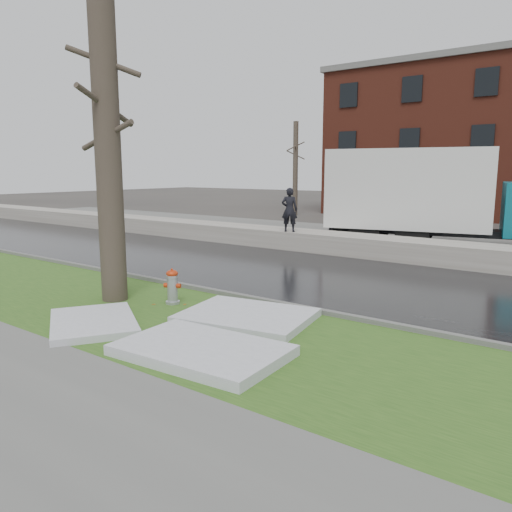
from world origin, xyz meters
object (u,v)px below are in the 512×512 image
Objects in this scene: tree at (107,139)px; box_truck at (442,197)px; fire_hydrant at (172,285)px; worker at (289,210)px.

box_truck is (3.89, 12.71, -1.75)m from tree.
tree is (-1.40, -0.58, 3.36)m from fire_hydrant.
fire_hydrant is 0.11× the size of tree.
box_truck is at bearing -166.17° from worker.
tree is at bearing 70.87° from worker.
fire_hydrant is 12.50m from box_truck.
tree reaches higher than box_truck.
worker is (-0.82, 9.02, -2.23)m from tree.
worker is (-2.21, 8.44, 1.12)m from fire_hydrant.
worker is (-4.71, -3.69, -0.48)m from box_truck.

